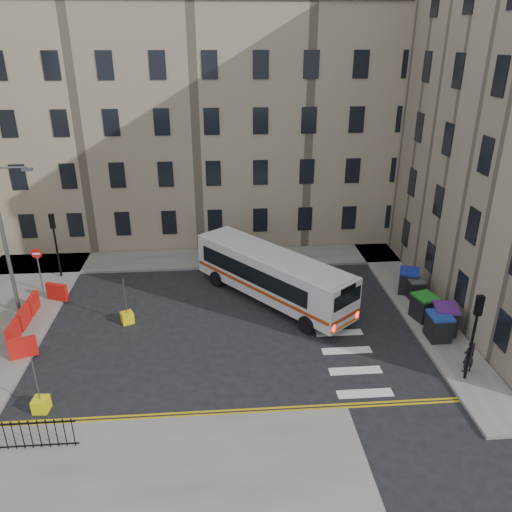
{
  "coord_description": "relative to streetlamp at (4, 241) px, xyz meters",
  "views": [
    {
      "loc": [
        -1.99,
        -22.7,
        13.87
      ],
      "look_at": [
        -0.02,
        2.14,
        3.0
      ],
      "focal_mm": 35.0,
      "sensor_mm": 36.0,
      "label": 1
    }
  ],
  "objects": [
    {
      "name": "pavement_north",
      "position": [
        7.0,
        6.6,
        -4.26
      ],
      "size": [
        36.0,
        3.2,
        0.15
      ],
      "primitive_type": "cube",
      "color": "slate",
      "rests_on": "ground"
    },
    {
      "name": "streetlamp",
      "position": [
        0.0,
        0.0,
        0.0
      ],
      "size": [
        0.5,
        0.22,
        8.14
      ],
      "color": "#595B5E",
      "rests_on": "pavement_west"
    },
    {
      "name": "pedestrian",
      "position": [
        21.88,
        -7.04,
        -3.4
      ],
      "size": [
        0.63,
        0.48,
        1.56
      ],
      "primitive_type": "imported",
      "rotation": [
        0.0,
        0.0,
        3.33
      ],
      "color": "black",
      "rests_on": "pavement_east"
    },
    {
      "name": "wheelie_bin_b",
      "position": [
        22.25,
        -3.7,
        -3.46
      ],
      "size": [
        1.38,
        1.51,
        1.44
      ],
      "rotation": [
        0.0,
        0.0,
        -0.21
      ],
      "color": "black",
      "rests_on": "pavement_east"
    },
    {
      "name": "roadworks_barriers",
      "position": [
        1.16,
        -1.5,
        -3.69
      ],
      "size": [
        1.66,
        6.26,
        1.0
      ],
      "color": "red",
      "rests_on": "pavement_west"
    },
    {
      "name": "no_entry_north",
      "position": [
        0.5,
        2.5,
        -2.26
      ],
      "size": [
        0.6,
        0.08,
        3.0
      ],
      "color": "#595B5E",
      "rests_on": "pavement_west"
    },
    {
      "name": "pavement_sw",
      "position": [
        6.0,
        -12.0,
        -4.26
      ],
      "size": [
        20.0,
        6.0,
        0.15
      ],
      "primitive_type": "cube",
      "color": "slate",
      "rests_on": "ground"
    },
    {
      "name": "bus",
      "position": [
        13.91,
        0.6,
        -2.68
      ],
      "size": [
        8.44,
        9.68,
        2.86
      ],
      "rotation": [
        0.0,
        0.0,
        0.68
      ],
      "color": "silver",
      "rests_on": "ground"
    },
    {
      "name": "wheelie_bin_a",
      "position": [
        21.69,
        -4.29,
        -3.5
      ],
      "size": [
        1.07,
        1.23,
        1.35
      ],
      "rotation": [
        0.0,
        0.0,
        -0.0
      ],
      "color": "black",
      "rests_on": "pavement_east"
    },
    {
      "name": "traffic_light_nw",
      "position": [
        1.0,
        4.5,
        -1.47
      ],
      "size": [
        0.28,
        0.22,
        4.1
      ],
      "color": "black",
      "rests_on": "pavement_west"
    },
    {
      "name": "terrace_north",
      "position": [
        6.0,
        13.5,
        4.28
      ],
      "size": [
        38.3,
        10.8,
        17.2
      ],
      "color": "gray",
      "rests_on": "ground"
    },
    {
      "name": "wheelie_bin_e",
      "position": [
        21.99,
        0.71,
        -3.5
      ],
      "size": [
        1.46,
        1.55,
        1.37
      ],
      "rotation": [
        0.0,
        0.0,
        -0.38
      ],
      "color": "black",
      "rests_on": "pavement_east"
    },
    {
      "name": "bollard_yellow",
      "position": [
        6.01,
        -1.31,
        -4.04
      ],
      "size": [
        0.79,
        0.79,
        0.6
      ],
      "primitive_type": "cube",
      "rotation": [
        0.0,
        0.0,
        0.42
      ],
      "color": "yellow",
      "rests_on": "ground"
    },
    {
      "name": "ground",
      "position": [
        13.0,
        -2.0,
        -4.34
      ],
      "size": [
        120.0,
        120.0,
        0.0
      ],
      "primitive_type": "plane",
      "color": "black",
      "rests_on": "ground"
    },
    {
      "name": "traffic_light_east",
      "position": [
        21.6,
        -7.5,
        -1.47
      ],
      "size": [
        0.28,
        0.22,
        4.1
      ],
      "color": "black",
      "rests_on": "pavement_east"
    },
    {
      "name": "wheelie_bin_d",
      "position": [
        22.15,
        -0.01,
        -3.62
      ],
      "size": [
        0.93,
        1.05,
        1.13
      ],
      "rotation": [
        0.0,
        0.0,
        0.04
      ],
      "color": "black",
      "rests_on": "pavement_east"
    },
    {
      "name": "wheelie_bin_c",
      "position": [
        21.73,
        -2.34,
        -3.5
      ],
      "size": [
        1.35,
        1.47,
        1.36
      ],
      "rotation": [
        0.0,
        0.0,
        0.27
      ],
      "color": "black",
      "rests_on": "pavement_east"
    },
    {
      "name": "bollard_chevron",
      "position": [
        3.61,
        -8.0,
        -4.04
      ],
      "size": [
        0.64,
        0.64,
        0.6
      ],
      "primitive_type": "cube",
      "rotation": [
        0.0,
        0.0,
        -0.07
      ],
      "color": "yellow",
      "rests_on": "ground"
    },
    {
      "name": "pavement_east",
      "position": [
        22.0,
        2.0,
        -4.26
      ],
      "size": [
        2.4,
        26.0,
        0.15
      ],
      "primitive_type": "cube",
      "color": "slate",
      "rests_on": "ground"
    }
  ]
}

